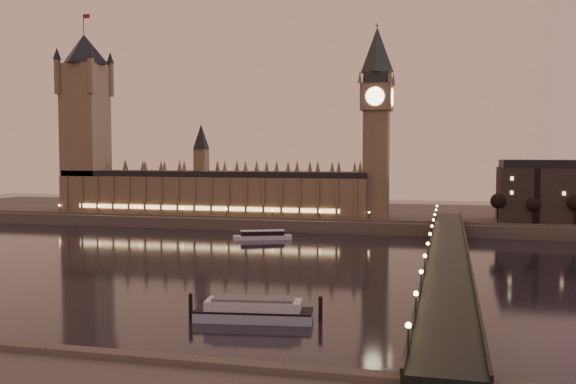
{
  "coord_description": "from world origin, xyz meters",
  "views": [
    {
      "loc": [
        92.02,
        -223.24,
        41.47
      ],
      "look_at": [
        26.96,
        35.0,
        25.27
      ],
      "focal_mm": 40.0,
      "sensor_mm": 36.0,
      "label": 1
    }
  ],
  "objects": [
    {
      "name": "palace_of_westminster",
      "position": [
        -40.12,
        120.99,
        21.71
      ],
      "size": [
        180.0,
        26.62,
        52.0
      ],
      "color": "brown",
      "rests_on": "ground"
    },
    {
      "name": "moored_barge",
      "position": [
        45.55,
        -73.63,
        2.61
      ],
      "size": [
        33.4,
        12.1,
        6.18
      ],
      "rotation": [
        0.0,
        0.0,
        0.14
      ],
      "color": "#99B2C3",
      "rests_on": "ground"
    },
    {
      "name": "far_embankment",
      "position": [
        30.0,
        165.0,
        3.0
      ],
      "size": [
        560.0,
        130.0,
        6.0
      ],
      "primitive_type": "cube",
      "color": "#423D35",
      "rests_on": "ground"
    },
    {
      "name": "victoria_tower",
      "position": [
        -120.0,
        121.0,
        65.79
      ],
      "size": [
        31.68,
        31.68,
        118.0
      ],
      "color": "brown",
      "rests_on": "ground"
    },
    {
      "name": "big_ben",
      "position": [
        53.99,
        120.99,
        63.95
      ],
      "size": [
        17.68,
        17.68,
        104.0
      ],
      "color": "brown",
      "rests_on": "ground"
    },
    {
      "name": "bare_tree_0",
      "position": [
        117.17,
        109.0,
        16.12
      ],
      "size": [
        6.65,
        6.65,
        13.53
      ],
      "color": "black",
      "rests_on": "ground"
    },
    {
      "name": "westminster_bridge",
      "position": [
        91.61,
        0.0,
        5.52
      ],
      "size": [
        13.2,
        260.0,
        15.3
      ],
      "color": "black",
      "rests_on": "ground"
    },
    {
      "name": "bare_tree_2",
      "position": [
        149.99,
        109.0,
        16.12
      ],
      "size": [
        6.65,
        6.65,
        13.53
      ],
      "color": "black",
      "rests_on": "ground"
    },
    {
      "name": "cruise_boat_a",
      "position": [
        5.46,
        70.15,
        1.96
      ],
      "size": [
        28.04,
        16.08,
        4.45
      ],
      "rotation": [
        0.0,
        0.0,
        0.39
      ],
      "color": "silver",
      "rests_on": "ground"
    },
    {
      "name": "bare_tree_1",
      "position": [
        133.58,
        109.0,
        16.12
      ],
      "size": [
        6.65,
        6.65,
        13.53
      ],
      "color": "black",
      "rests_on": "ground"
    },
    {
      "name": "ground",
      "position": [
        0.0,
        0.0,
        0.0
      ],
      "size": [
        700.0,
        700.0,
        0.0
      ],
      "primitive_type": "plane",
      "color": "black",
      "rests_on": "ground"
    }
  ]
}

